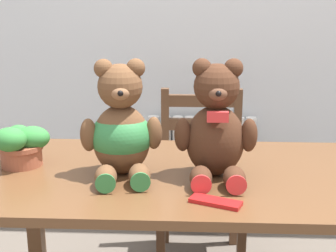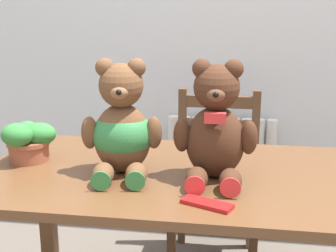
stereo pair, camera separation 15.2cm
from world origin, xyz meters
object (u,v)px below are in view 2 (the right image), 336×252
at_px(potted_plant, 29,140).
at_px(teddy_bear_left, 122,128).
at_px(wooden_chair_behind, 216,179).
at_px(chocolate_bar, 207,204).
at_px(teddy_bear_right, 215,129).

bearing_deg(potted_plant, teddy_bear_left, -9.45).
bearing_deg(wooden_chair_behind, chocolate_bar, 91.07).
xyz_separation_m(wooden_chair_behind, teddy_bear_right, (0.03, -0.74, 0.46)).
height_order(teddy_bear_left, chocolate_bar, teddy_bear_left).
bearing_deg(chocolate_bar, wooden_chair_behind, 91.07).
relative_size(wooden_chair_behind, teddy_bear_left, 2.25).
bearing_deg(wooden_chair_behind, potted_plant, 46.26).
bearing_deg(teddy_bear_right, wooden_chair_behind, -89.24).
height_order(teddy_bear_left, teddy_bear_right, teddy_bear_right).
xyz_separation_m(teddy_bear_left, potted_plant, (-0.36, 0.06, -0.08)).
distance_m(wooden_chair_behind, chocolate_bar, 1.00).
xyz_separation_m(potted_plant, chocolate_bar, (0.66, -0.28, -0.07)).
bearing_deg(teddy_bear_left, chocolate_bar, 134.23).
xyz_separation_m(teddy_bear_left, teddy_bear_right, (0.31, -0.00, 0.01)).
distance_m(teddy_bear_right, chocolate_bar, 0.27).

